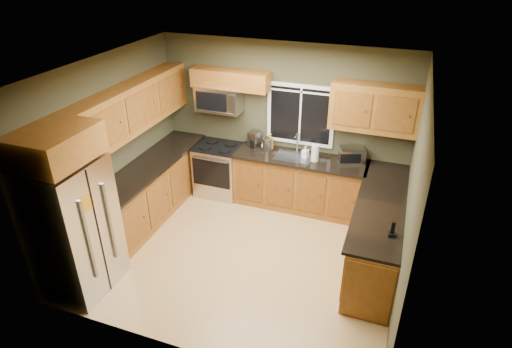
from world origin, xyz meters
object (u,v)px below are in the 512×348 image
Objects in this scene: soap_bottle_a at (270,142)px; cordless_phone at (392,232)px; toaster_oven at (352,155)px; range at (219,169)px; soap_bottle_c at (265,144)px; kettle at (267,144)px; microwave at (219,99)px; refrigerator at (75,228)px; soap_bottle_b at (305,152)px; paper_towel_roll at (315,153)px; coffee_maker at (254,140)px.

soap_bottle_a is 1.43× the size of cordless_phone.
soap_bottle_a is at bearing 179.97° from toaster_oven.
soap_bottle_c reaches higher than range.
kettle is 0.10m from soap_bottle_c.
microwave is (-0.00, 0.14, 1.26)m from range.
toaster_oven is at bearing 3.73° from range.
refrigerator is 3.27m from soap_bottle_c.
kettle is at bearing -122.15° from soap_bottle_a.
kettle reaches higher than soap_bottle_b.
refrigerator reaches higher than range.
paper_towel_roll reaches higher than soap_bottle_b.
kettle is 0.84m from paper_towel_roll.
range is 4.62× the size of soap_bottle_b.
cordless_phone is (2.11, -1.80, -0.08)m from soap_bottle_a.
range is at bearing 179.46° from paper_towel_roll.
cordless_phone is (2.41, -1.83, -0.07)m from coffee_maker.
microwave is 2.85× the size of coffee_maker.
paper_towel_roll is at bearing -10.05° from soap_bottle_c.
cordless_phone is at bearing -67.38° from toaster_oven.
paper_towel_roll is 1.11× the size of soap_bottle_a.
microwave is 2.76× the size of soap_bottle_a.
coffee_maker is at bearing 172.16° from soap_bottle_c.
range is 0.98m from soap_bottle_c.
microwave is 2.36m from toaster_oven.
microwave is 2.80× the size of kettle.
kettle is 0.07m from soap_bottle_a.
range is 1.05m from kettle.
refrigerator reaches higher than soap_bottle_c.
coffee_maker is at bearing 179.19° from toaster_oven.
microwave reaches higher than paper_towel_roll.
toaster_oven is at bearing -0.81° from coffee_maker.
refrigerator is at bearing -135.29° from toaster_oven.
cordless_phone is (2.15, -1.75, -0.07)m from kettle.
coffee_maker is 1.32× the size of soap_bottle_b.
refrigerator is 3.26m from kettle.
refrigerator reaches higher than soap_bottle_b.
paper_towel_roll reaches higher than cordless_phone.
refrigerator is at bearing -118.58° from soap_bottle_a.
microwave is 1.09m from kettle.
range is 1.23× the size of microwave.
paper_towel_roll is (1.10, -0.19, 0.01)m from coffee_maker.
paper_towel_roll is 1.51× the size of soap_bottle_b.
refrigerator is 3.22m from coffee_maker.
refrigerator is at bearing -113.74° from coffee_maker.
microwave reaches higher than soap_bottle_b.
cordless_phone is (3.01, -1.79, -0.73)m from microwave.
refrigerator is 1.92× the size of range.
toaster_oven is 2.23× the size of soap_bottle_b.
cordless_phone is (0.75, -1.80, -0.06)m from toaster_oven.
coffee_maker is 0.30m from soap_bottle_a.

